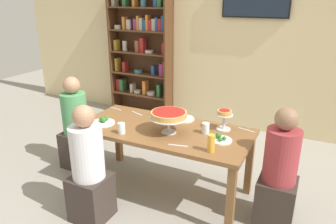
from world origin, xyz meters
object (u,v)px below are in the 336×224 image
at_px(deep_dish_pizza_stand, 169,115).
at_px(salad_plate_spare, 103,121).
at_px(diner_head_east, 279,176).
at_px(cutlery_fork_near, 137,113).
at_px(dining_table, 164,137).
at_px(bookshelf, 141,50).
at_px(cutlery_spare_fork, 160,117).
at_px(diner_head_west, 76,129).
at_px(salad_plate_near_diner, 221,139).
at_px(beer_glass_amber_tall, 211,143).
at_px(diner_near_left, 89,173).
at_px(salad_plate_far_diner, 182,118).
at_px(cutlery_knife_far, 246,130).
at_px(water_glass_clear_near, 206,128).
at_px(water_glass_clear_far, 121,128).
at_px(cutlery_knife_near, 178,145).
at_px(personal_pizza_stand, 224,116).
at_px(cutlery_fork_far, 116,109).

bearing_deg(deep_dish_pizza_stand, salad_plate_spare, -172.92).
bearing_deg(diner_head_east, cutlery_fork_near, -9.10).
bearing_deg(dining_table, bookshelf, 125.80).
height_order(diner_head_east, cutlery_spare_fork, diner_head_east).
distance_m(diner_head_west, salad_plate_near_diner, 1.85).
distance_m(diner_head_west, beer_glass_amber_tall, 1.87).
bearing_deg(dining_table, diner_head_west, 178.76).
relative_size(diner_near_left, diner_head_west, 1.00).
relative_size(deep_dish_pizza_stand, salad_plate_spare, 1.50).
xyz_separation_m(diner_near_left, cutlery_spare_fork, (0.22, 0.99, 0.25)).
relative_size(diner_head_east, beer_glass_amber_tall, 7.16).
xyz_separation_m(salad_plate_far_diner, cutlery_knife_far, (0.71, 0.01, -0.01)).
distance_m(bookshelf, diner_head_west, 2.10).
xyz_separation_m(dining_table, diner_head_east, (1.17, -0.00, -0.16)).
relative_size(dining_table, beer_glass_amber_tall, 11.12).
bearing_deg(cutlery_fork_near, beer_glass_amber_tall, 174.98).
relative_size(beer_glass_amber_tall, water_glass_clear_near, 1.49).
relative_size(diner_head_east, water_glass_clear_far, 10.51).
bearing_deg(cutlery_knife_near, diner_head_west, 156.52).
bearing_deg(bookshelf, salad_plate_near_diner, -44.58).
bearing_deg(cutlery_spare_fork, bookshelf, -74.55).
height_order(personal_pizza_stand, water_glass_clear_near, personal_pizza_stand).
height_order(diner_near_left, beer_glass_amber_tall, diner_near_left).
relative_size(diner_near_left, cutlery_knife_far, 6.39).
relative_size(diner_head_west, deep_dish_pizza_stand, 2.96).
bearing_deg(deep_dish_pizza_stand, cutlery_fork_far, 158.60).
bearing_deg(cutlery_fork_near, salad_plate_far_diner, -151.85).
height_order(diner_head_east, salad_plate_spare, diner_head_east).
xyz_separation_m(cutlery_fork_far, cutlery_knife_far, (1.57, 0.05, 0.00)).
bearing_deg(salad_plate_far_diner, diner_near_left, -114.92).
xyz_separation_m(deep_dish_pizza_stand, cutlery_spare_fork, (-0.28, 0.34, -0.18)).
bearing_deg(beer_glass_amber_tall, dining_table, 155.56).
height_order(diner_head_east, cutlery_knife_far, diner_head_east).
relative_size(dining_table, salad_plate_far_diner, 7.28).
xyz_separation_m(salad_plate_near_diner, salad_plate_spare, (-1.26, -0.13, 0.00)).
distance_m(water_glass_clear_near, cutlery_fork_far, 1.24).
bearing_deg(cutlery_knife_near, cutlery_fork_far, 140.60).
bearing_deg(salad_plate_near_diner, cutlery_fork_far, 167.71).
distance_m(bookshelf, diner_head_east, 3.37).
xyz_separation_m(salad_plate_spare, beer_glass_amber_tall, (1.25, -0.12, 0.06)).
xyz_separation_m(diner_head_east, cutlery_knife_far, (-0.39, 0.34, 0.25)).
distance_m(diner_near_left, water_glass_clear_far, 0.53).
height_order(salad_plate_near_diner, salad_plate_far_diner, salad_plate_near_diner).
bearing_deg(beer_glass_amber_tall, diner_head_east, 25.77).
bearing_deg(water_glass_clear_near, diner_head_east, -6.57).
bearing_deg(personal_pizza_stand, beer_glass_amber_tall, -85.00).
bearing_deg(salad_plate_near_diner, diner_near_left, -146.32).
xyz_separation_m(diner_near_left, salad_plate_near_diner, (1.03, 0.69, 0.27)).
bearing_deg(salad_plate_spare, cutlery_spare_fork, 43.53).
height_order(bookshelf, beer_glass_amber_tall, bookshelf).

